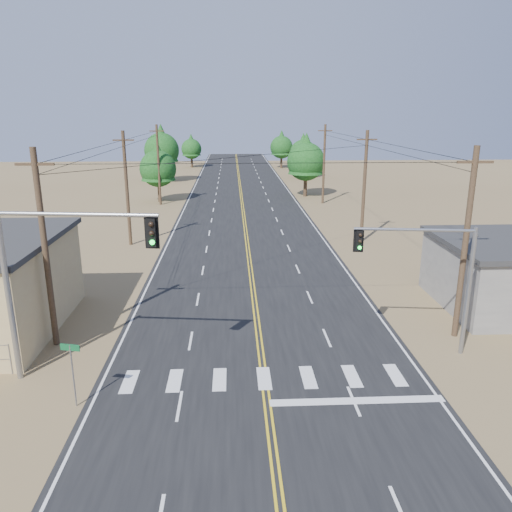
{
  "coord_description": "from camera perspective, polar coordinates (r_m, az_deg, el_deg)",
  "views": [
    {
      "loc": [
        -1.34,
        -11.95,
        11.59
      ],
      "look_at": [
        0.02,
        15.77,
        3.5
      ],
      "focal_mm": 35.0,
      "sensor_mm": 36.0,
      "label": 1
    }
  ],
  "objects": [
    {
      "name": "tree_left_near",
      "position": [
        67.17,
        -11.16,
        10.18
      ],
      "size": [
        4.74,
        4.74,
        7.9
      ],
      "color": "#3F2D1E",
      "rests_on": "ground"
    },
    {
      "name": "utility_pole_right_mid",
      "position": [
        45.98,
        12.26,
        7.79
      ],
      "size": [
        1.8,
        0.3,
        10.0
      ],
      "color": "#4C3826",
      "rests_on": "ground"
    },
    {
      "name": "road",
      "position": [
        43.54,
        -0.94,
        0.83
      ],
      "size": [
        15.0,
        200.0,
        0.02
      ],
      "primitive_type": "cube",
      "color": "black",
      "rests_on": "ground"
    },
    {
      "name": "street_sign",
      "position": [
        21.61,
        -20.29,
        -11.62
      ],
      "size": [
        0.81,
        0.22,
        2.77
      ],
      "rotation": [
        0.0,
        0.0,
        -0.23
      ],
      "color": "gray",
      "rests_on": "ground"
    },
    {
      "name": "tree_left_far",
      "position": [
        108.51,
        -7.4,
        12.26
      ],
      "size": [
        4.21,
        4.21,
        7.02
      ],
      "color": "#3F2D1E",
      "rests_on": "ground"
    },
    {
      "name": "utility_pole_right_near",
      "position": [
        27.5,
        22.81,
        1.34
      ],
      "size": [
        1.8,
        0.3,
        10.0
      ],
      "color": "#4C3826",
      "rests_on": "ground"
    },
    {
      "name": "utility_pole_right_far",
      "position": [
        65.36,
        7.77,
        10.43
      ],
      "size": [
        1.8,
        0.3,
        10.0
      ],
      "color": "#4C3826",
      "rests_on": "ground"
    },
    {
      "name": "tree_right_far",
      "position": [
        106.65,
        2.93,
        12.57
      ],
      "size": [
        4.68,
        4.68,
        7.8
      ],
      "color": "#3F2D1E",
      "rests_on": "ground"
    },
    {
      "name": "tree_right_mid",
      "position": [
        90.72,
        5.41,
        11.91
      ],
      "size": [
        4.74,
        4.74,
        7.9
      ],
      "color": "#3F2D1E",
      "rests_on": "ground"
    },
    {
      "name": "utility_pole_left_far",
      "position": [
        64.93,
        -11.08,
        10.24
      ],
      "size": [
        1.8,
        0.3,
        10.0
      ],
      "color": "#4C3826",
      "rests_on": "ground"
    },
    {
      "name": "utility_pole_left_near",
      "position": [
        26.45,
        -22.97,
        0.77
      ],
      "size": [
        1.8,
        0.3,
        10.0
      ],
      "color": "#4C3826",
      "rests_on": "ground"
    },
    {
      "name": "tree_left_mid",
      "position": [
        86.25,
        -10.75,
        12.17
      ],
      "size": [
        5.75,
        5.75,
        9.59
      ],
      "color": "#3F2D1E",
      "rests_on": "ground"
    },
    {
      "name": "utility_pole_left_mid",
      "position": [
        45.36,
        -14.55,
        7.53
      ],
      "size": [
        1.8,
        0.3,
        10.0
      ],
      "color": "#4C3826",
      "rests_on": "ground"
    },
    {
      "name": "tree_right_near",
      "position": [
        70.56,
        5.74,
        11.11
      ],
      "size": [
        5.27,
        5.27,
        8.78
      ],
      "color": "#3F2D1E",
      "rests_on": "ground"
    },
    {
      "name": "signal_mast_left",
      "position": [
        22.64,
        -22.49,
        -1.17
      ],
      "size": [
        6.86,
        1.21,
        7.78
      ],
      "rotation": [
        0.0,
        0.0,
        -0.12
      ],
      "color": "gray",
      "rests_on": "ground"
    },
    {
      "name": "signal_mast_right",
      "position": [
        25.22,
        19.81,
        -1.36
      ],
      "size": [
        5.66,
        0.92,
        6.43
      ],
      "rotation": [
        0.0,
        0.0,
        -0.13
      ],
      "color": "gray",
      "rests_on": "ground"
    }
  ]
}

